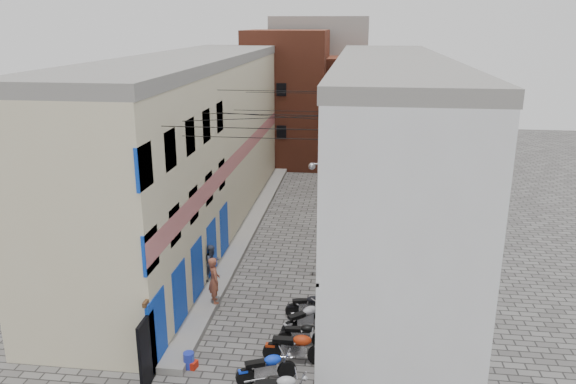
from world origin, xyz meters
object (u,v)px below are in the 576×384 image
at_px(motorcycle_f, 305,317).
at_px(person_a, 214,280).
at_px(motorcycle_c, 266,366).
at_px(red_crate, 191,364).
at_px(motorcycle_d, 295,346).
at_px(motorcycle_g, 308,304).
at_px(water_jug_near, 189,360).
at_px(water_jug_far, 190,361).
at_px(motorcycle_e, 302,333).
at_px(person_b, 212,263).

distance_m(motorcycle_f, person_a, 3.89).
bearing_deg(person_a, motorcycle_f, -137.88).
distance_m(motorcycle_c, red_crate, 2.59).
height_order(motorcycle_d, motorcycle_g, motorcycle_d).
bearing_deg(water_jug_near, water_jug_far, 0.00).
relative_size(motorcycle_e, water_jug_near, 3.14).
bearing_deg(person_a, motorcycle_g, -120.93).
bearing_deg(motorcycle_d, person_a, -132.86).
bearing_deg(water_jug_near, motorcycle_f, 37.38).
relative_size(motorcycle_c, motorcycle_g, 1.12).
bearing_deg(person_a, water_jug_near, 154.35).
bearing_deg(motorcycle_d, motorcycle_f, 176.28).
bearing_deg(water_jug_far, motorcycle_d, 12.17).
bearing_deg(person_a, motorcycle_c, -175.96).
bearing_deg(red_crate, motorcycle_g, 47.93).
distance_m(motorcycle_d, person_b, 6.55).
bearing_deg(person_b, motorcycle_f, -94.14).
bearing_deg(person_a, motorcycle_e, -149.69).
xyz_separation_m(person_b, water_jug_far, (0.77, -5.84, -0.79)).
bearing_deg(motorcycle_c, water_jug_far, -123.23).
bearing_deg(motorcycle_f, water_jug_near, -94.89).
bearing_deg(water_jug_near, person_b, 97.17).
relative_size(water_jug_near, water_jug_far, 1.19).
bearing_deg(motorcycle_f, motorcycle_g, 137.73).
bearing_deg(water_jug_far, motorcycle_g, 47.72).
xyz_separation_m(motorcycle_f, motorcycle_g, (0.00, 1.12, -0.08)).
xyz_separation_m(motorcycle_c, motorcycle_d, (0.75, 1.14, 0.06)).
bearing_deg(water_jug_near, motorcycle_g, 47.44).
bearing_deg(motorcycle_e, motorcycle_d, -11.47).
height_order(motorcycle_c, red_crate, motorcycle_c).
height_order(water_jug_near, water_jug_far, water_jug_near).
bearing_deg(motorcycle_f, motorcycle_d, -45.96).
relative_size(motorcycle_f, water_jug_far, 4.34).
bearing_deg(motorcycle_f, water_jug_far, -94.61).
bearing_deg(motorcycle_g, water_jug_near, -56.76).
height_order(motorcycle_e, water_jug_far, motorcycle_e).
xyz_separation_m(person_a, red_crate, (0.22, -3.94, -1.04)).
bearing_deg(water_jug_near, person_a, 92.34).
height_order(motorcycle_d, motorcycle_f, motorcycle_d).
distance_m(motorcycle_d, motorcycle_f, 1.93).
distance_m(motorcycle_e, motorcycle_g, 2.04).
bearing_deg(motorcycle_f, person_b, -169.69).
xyz_separation_m(motorcycle_e, person_b, (-4.18, 4.13, 0.53)).
distance_m(motorcycle_d, person_a, 4.79).
relative_size(motorcycle_d, motorcycle_g, 1.25).
bearing_deg(motorcycle_e, water_jug_near, -68.01).
relative_size(person_a, person_b, 1.19).
distance_m(motorcycle_c, motorcycle_g, 4.27).
height_order(motorcycle_c, motorcycle_g, motorcycle_c).
distance_m(motorcycle_e, person_b, 5.90).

